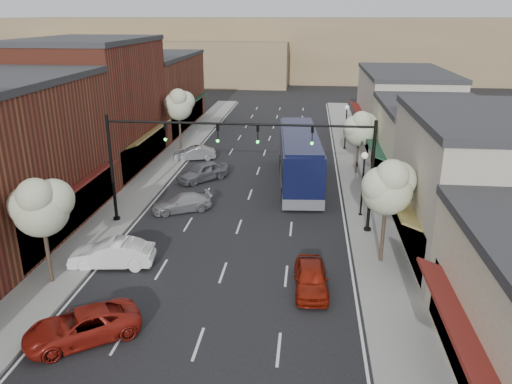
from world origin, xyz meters
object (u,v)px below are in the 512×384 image
(lamp_post_near, at_px, (363,174))
(parked_car_e, at_px, (194,153))
(parked_car_a, at_px, (82,326))
(red_hatchback, at_px, (311,278))
(lamp_post_far, at_px, (346,120))
(tree_left_near, at_px, (41,205))
(parked_car_b, at_px, (112,254))
(tree_right_far, at_px, (360,128))
(tree_right_near, at_px, (389,186))
(signal_mast_right, at_px, (332,159))
(coach_bus, at_px, (299,158))
(parked_car_d, at_px, (203,171))
(tree_left_far, at_px, (179,104))
(signal_mast_left, at_px, (147,154))
(parked_car_c, at_px, (182,203))

(lamp_post_near, xyz_separation_m, parked_car_e, (-14.00, 12.30, -2.38))
(parked_car_a, bearing_deg, parked_car_e, 148.67)
(parked_car_a, bearing_deg, red_hatchback, 83.60)
(lamp_post_far, bearing_deg, tree_left_near, -119.78)
(parked_car_b, bearing_deg, lamp_post_far, 144.99)
(tree_right_far, distance_m, parked_car_b, 23.10)
(tree_right_near, bearing_deg, tree_left_near, -166.45)
(signal_mast_right, height_order, parked_car_b, signal_mast_right)
(tree_left_near, xyz_separation_m, coach_bus, (11.77, 17.27, -2.14))
(parked_car_d, bearing_deg, tree_right_near, -3.33)
(red_hatchback, relative_size, parked_car_a, 0.85)
(tree_left_far, relative_size, parked_car_e, 1.61)
(coach_bus, bearing_deg, lamp_post_near, -61.89)
(tree_left_far, relative_size, parked_car_b, 1.39)
(signal_mast_left, bearing_deg, lamp_post_far, 56.14)
(parked_car_c, relative_size, parked_car_e, 1.07)
(tree_right_near, xyz_separation_m, parked_car_e, (-14.55, 18.86, -3.82))
(signal_mast_left, relative_size, tree_right_near, 1.38)
(signal_mast_left, height_order, parked_car_a, signal_mast_left)
(signal_mast_left, distance_m, parked_car_c, 4.83)
(red_hatchback, distance_m, parked_car_e, 24.53)
(red_hatchback, height_order, parked_car_d, parked_car_d)
(lamp_post_near, height_order, red_hatchback, lamp_post_near)
(signal_mast_right, relative_size, parked_car_d, 1.86)
(tree_right_far, relative_size, red_hatchback, 1.37)
(tree_left_far, height_order, parked_car_b, tree_left_far)
(parked_car_c, bearing_deg, parked_car_a, -28.34)
(tree_left_far, bearing_deg, tree_right_near, -52.96)
(coach_bus, relative_size, parked_car_d, 3.01)
(parked_car_a, xyz_separation_m, parked_car_b, (-1.17, 6.29, 0.08))
(tree_right_near, distance_m, parked_car_e, 24.12)
(coach_bus, distance_m, parked_car_c, 10.53)
(coach_bus, distance_m, parked_car_a, 23.01)
(signal_mast_right, distance_m, parked_car_d, 13.85)
(lamp_post_far, xyz_separation_m, coach_bus, (-4.28, -10.78, -0.92))
(signal_mast_right, height_order, parked_car_d, signal_mast_right)
(tree_right_far, relative_size, tree_left_near, 0.95)
(signal_mast_right, xyz_separation_m, tree_right_far, (2.73, 11.95, -0.63))
(tree_right_far, bearing_deg, parked_car_d, -166.63)
(tree_left_near, height_order, parked_car_b, tree_left_near)
(lamp_post_far, height_order, parked_car_c, lamp_post_far)
(parked_car_a, distance_m, parked_car_e, 27.03)
(lamp_post_near, distance_m, parked_car_d, 13.81)
(tree_right_near, height_order, parked_car_a, tree_right_near)
(lamp_post_far, distance_m, coach_bus, 11.64)
(tree_right_near, relative_size, parked_car_b, 1.35)
(tree_right_near, distance_m, lamp_post_near, 6.74)
(tree_right_far, distance_m, parked_car_c, 16.24)
(tree_left_far, relative_size, lamp_post_far, 1.38)
(tree_right_far, distance_m, coach_bus, 5.86)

